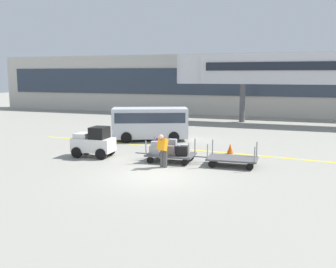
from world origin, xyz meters
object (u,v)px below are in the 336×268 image
Objects in this scene: baggage_cart_lead at (170,151)px; safety_cone_near at (230,149)px; baggage_handler at (163,149)px; shuttle_van at (150,121)px; baggage_tug at (94,142)px; baggage_cart_middle at (232,159)px.

baggage_cart_lead is 5.51× the size of safety_cone_near.
shuttle_van is (-3.36, 6.73, 0.37)m from baggage_handler.
baggage_cart_lead is (4.11, 0.20, -0.20)m from baggage_tug.
safety_cone_near is at bearing 50.21° from baggage_cart_lead.
baggage_tug is at bearing 166.13° from baggage_handler.
baggage_cart_lead is 1.28m from baggage_handler.
shuttle_van is (0.83, 5.69, 0.48)m from baggage_tug.
baggage_tug is 4.12m from baggage_cart_lead.
baggage_handler is (0.09, -1.23, 0.32)m from baggage_cart_lead.
shuttle_van is (-3.28, 5.50, 0.69)m from baggage_cart_lead.
shuttle_van reaches higher than safety_cone_near.
baggage_tug is 3.90× the size of safety_cone_near.
baggage_tug reaches higher than baggage_cart_middle.
baggage_handler reaches higher than baggage_cart_middle.
baggage_handler is at bearing -63.45° from shuttle_van.
baggage_tug is 0.42× the size of shuttle_van.
baggage_tug is 5.78m from shuttle_van.
baggage_cart_middle is (3.04, 0.12, -0.20)m from baggage_cart_lead.
shuttle_van reaches higher than baggage_tug.
shuttle_van reaches higher than baggage_cart_lead.
baggage_cart_middle is at bearing -40.41° from shuttle_van.
shuttle_van is at bearing 81.68° from baggage_tug.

